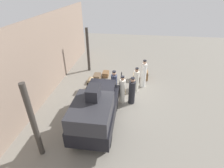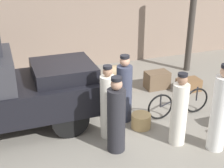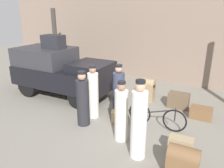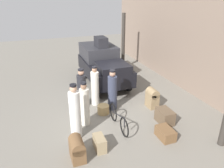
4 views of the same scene
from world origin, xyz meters
name	(u,v)px [view 4 (image 4 of 4)]	position (x,y,z in m)	size (l,w,h in m)	color
ground_plane	(106,104)	(0.00, 0.00, 0.00)	(30.00, 30.00, 0.00)	gray
station_building_facade	(193,43)	(0.00, 4.08, 2.25)	(16.00, 0.15, 4.50)	gray
canopy_pillar_left	(123,42)	(-4.05, 2.48, 1.63)	(0.21, 0.21, 3.26)	#38332D
truck	(103,64)	(-2.26, 0.61, 1.01)	(3.87, 1.75, 1.81)	black
bicycle	(118,119)	(1.81, -0.16, 0.34)	(1.67, 0.04, 0.70)	black
wicker_basket	(103,109)	(0.71, -0.35, 0.17)	(0.45, 0.45, 0.34)	tan
porter_standing_middle	(75,114)	(1.81, -1.62, 0.86)	(0.35, 0.35, 1.85)	white
porter_lifting_near_truck	(85,105)	(1.17, -1.17, 0.73)	(0.34, 0.34, 1.60)	silver
porter_carrying_trunk	(112,92)	(0.47, 0.12, 0.75)	(0.37, 0.37, 1.64)	#33384C
porter_with_bicycle	(95,87)	(-0.12, -0.42, 0.77)	(0.32, 0.32, 1.66)	silver
conductor_in_dark_uniform	(82,90)	(-0.13, -0.96, 0.74)	(0.37, 0.37, 1.62)	#232328
suitcase_tan_flat	(100,143)	(2.67, -1.11, 0.22)	(0.55, 0.29, 0.44)	#9E8966
trunk_umber_medium	(165,116)	(2.10, 1.51, 0.26)	(0.69, 0.45, 0.51)	brown
trunk_large_brown	(165,133)	(2.88, 1.03, 0.17)	(0.65, 0.43, 0.35)	brown
trunk_wicker_pale	(77,148)	(2.84, -1.81, 0.35)	(0.61, 0.38, 0.68)	brown
suitcase_small_leather	(152,97)	(0.92, 1.67, 0.43)	(0.52, 0.37, 0.81)	#937A56
trunk_on_truck_roof	(101,42)	(-2.48, 0.61, 2.07)	(0.81, 0.50, 0.50)	#232328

